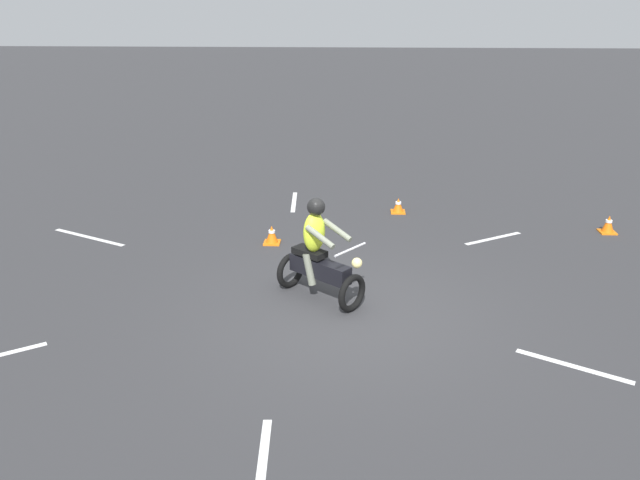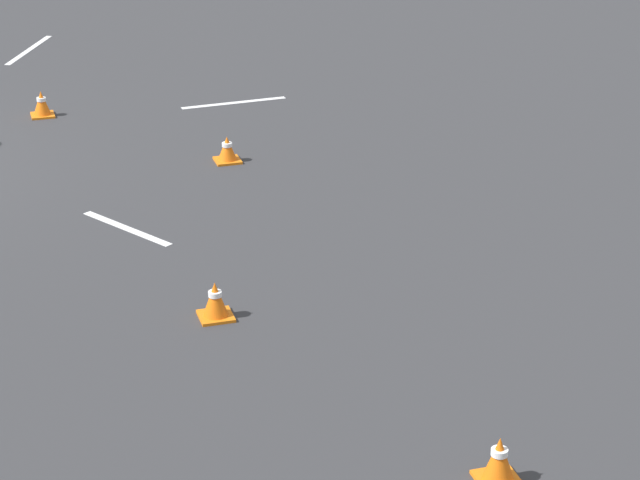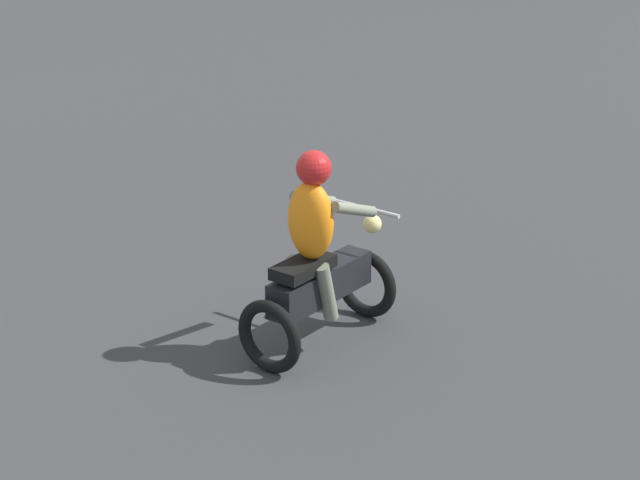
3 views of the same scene
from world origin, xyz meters
name	(u,v)px [view 3 (image 3 of 3)]	position (x,y,z in m)	size (l,w,h in m)	color
motorcycle_rider_background	(317,262)	(-9.00, 11.98, 0.73)	(1.41, 1.42, 1.66)	black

